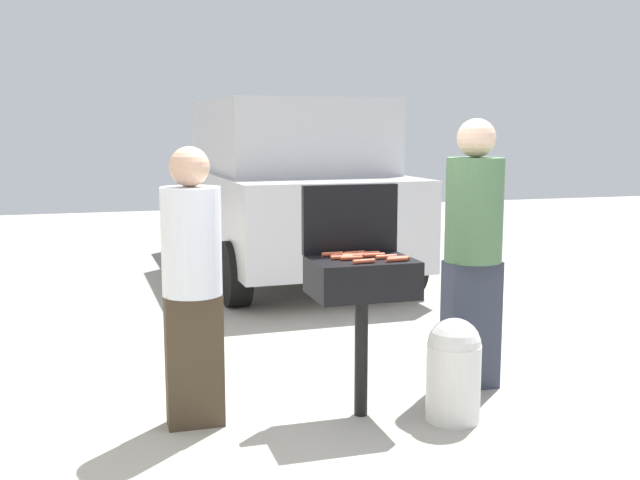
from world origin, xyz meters
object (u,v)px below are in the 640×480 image
hot_dog_5 (353,256)px  propane_tank (454,368)px  hot_dog_3 (332,254)px  hot_dog_0 (369,253)px  hot_dog_4 (374,255)px  person_right (473,244)px  hot_dog_2 (341,255)px  hot_dog_6 (354,253)px  hot_dog_11 (351,258)px  person_left (192,277)px  hot_dog_7 (386,257)px  hot_dog_8 (397,259)px  hot_dog_1 (399,258)px  hot_dog_9 (342,257)px  hot_dog_10 (364,261)px  bbq_grill (362,283)px  parked_minivan (284,187)px

hot_dog_5 → propane_tank: hot_dog_5 is taller
hot_dog_3 → hot_dog_0: bearing=-11.3°
hot_dog_4 → person_right: 0.82m
hot_dog_0 → person_right: 0.81m
hot_dog_2 → hot_dog_6: 0.11m
hot_dog_5 → hot_dog_4: bearing=-7.0°
hot_dog_11 → person_left: (-0.90, 0.16, -0.09)m
hot_dog_7 → hot_dog_8: bearing=-75.2°
hot_dog_1 → hot_dog_4: (-0.10, 0.14, 0.00)m
hot_dog_5 → hot_dog_9: 0.09m
hot_dog_8 → propane_tank: hot_dog_8 is taller
hot_dog_8 → hot_dog_10: same height
hot_dog_2 → hot_dog_6: same height
person_right → hot_dog_4: bearing=11.5°
hot_dog_7 → hot_dog_9: 0.26m
hot_dog_11 → bbq_grill: bearing=21.0°
bbq_grill → hot_dog_4: (0.09, 0.03, 0.16)m
hot_dog_4 → hot_dog_10: (-0.13, -0.18, 0.00)m
hot_dog_1 → parked_minivan: size_ratio=0.03×
hot_dog_11 → parked_minivan: (0.71, 4.52, 0.06)m
hot_dog_0 → person_left: person_left is taller
hot_dog_5 → hot_dog_9: (-0.08, -0.04, 0.00)m
hot_dog_1 → hot_dog_6: bearing=128.1°
hot_dog_9 → hot_dog_11: 0.06m
hot_dog_10 → hot_dog_11: size_ratio=1.00×
parked_minivan → hot_dog_8: bearing=82.5°
bbq_grill → hot_dog_11: 0.18m
hot_dog_7 → parked_minivan: parked_minivan is taller
hot_dog_4 → hot_dog_2: bearing=163.3°
hot_dog_2 → hot_dog_8: 0.35m
hot_dog_1 → hot_dog_8: 0.04m
hot_dog_6 → hot_dog_11: size_ratio=1.00×
hot_dog_9 → person_left: bearing=171.7°
hot_dog_7 → hot_dog_8: size_ratio=1.00×
hot_dog_4 → hot_dog_11: same height
hot_dog_11 → person_right: person_right is taller
bbq_grill → hot_dog_0: 0.20m
hot_dog_4 → parked_minivan: size_ratio=0.03×
hot_dog_3 → hot_dog_9: (0.02, -0.13, 0.00)m
hot_dog_8 → hot_dog_7: bearing=104.8°
hot_dog_1 → hot_dog_7: same height
bbq_grill → hot_dog_2: hot_dog_2 is taller
propane_tank → hot_dog_5: bearing=152.8°
hot_dog_1 → person_left: (-1.16, 0.24, -0.09)m
hot_dog_4 → hot_dog_10: size_ratio=1.00×
parked_minivan → hot_dog_7: bearing=82.0°
hot_dog_0 → hot_dog_4: (0.01, -0.07, 0.00)m
hot_dog_3 → parked_minivan: size_ratio=0.03×
hot_dog_0 → hot_dog_9: 0.22m
hot_dog_6 → parked_minivan: bearing=81.6°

